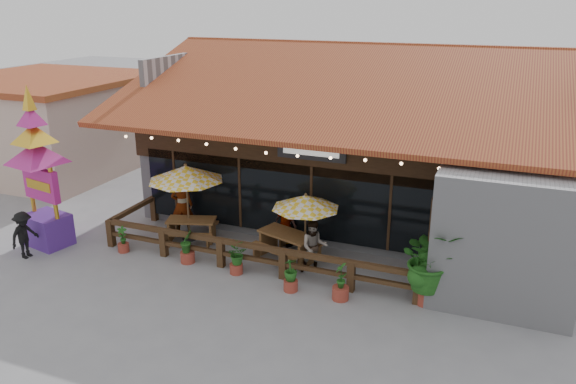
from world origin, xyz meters
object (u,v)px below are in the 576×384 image
at_px(umbrella_left, 186,173).
at_px(picnic_table_right, 287,241).
at_px(pedestrian, 24,235).
at_px(picnic_table_left, 192,226).
at_px(tropical_plant, 430,261).
at_px(thai_sign_tower, 37,157).
at_px(umbrella_right, 306,202).

height_order(umbrella_left, picnic_table_right, umbrella_left).
bearing_deg(pedestrian, picnic_table_left, -52.44).
bearing_deg(tropical_plant, thai_sign_tower, -176.43).
distance_m(umbrella_right, tropical_plant, 4.09).
height_order(umbrella_left, tropical_plant, umbrella_left).
distance_m(picnic_table_right, thai_sign_tower, 8.19).
relative_size(picnic_table_right, pedestrian, 1.45).
bearing_deg(tropical_plant, picnic_table_right, 165.61).
relative_size(umbrella_left, tropical_plant, 1.29).
height_order(picnic_table_left, picnic_table_right, picnic_table_right).
bearing_deg(umbrella_left, picnic_table_right, -2.59).
bearing_deg(tropical_plant, pedestrian, -171.57).
bearing_deg(picnic_table_left, picnic_table_right, -1.76).
xyz_separation_m(thai_sign_tower, tropical_plant, (12.02, 0.75, -1.72)).
bearing_deg(umbrella_right, picnic_table_right, -172.47).
xyz_separation_m(umbrella_right, picnic_table_left, (-3.99, 0.03, -1.40)).
bearing_deg(picnic_table_right, umbrella_left, 177.41).
bearing_deg(thai_sign_tower, tropical_plant, 3.57).
xyz_separation_m(picnic_table_left, picnic_table_right, (3.44, -0.11, 0.06)).
xyz_separation_m(tropical_plant, pedestrian, (-11.93, -1.77, -0.48)).
height_order(umbrella_right, thai_sign_tower, thai_sign_tower).
xyz_separation_m(picnic_table_left, pedestrian, (-4.09, -3.00, 0.24)).
height_order(umbrella_right, picnic_table_right, umbrella_right).
height_order(umbrella_right, pedestrian, umbrella_right).
bearing_deg(picnic_table_right, pedestrian, -158.93).
xyz_separation_m(umbrella_left, picnic_table_left, (0.13, -0.06, -1.78)).
height_order(umbrella_right, tropical_plant, umbrella_right).
distance_m(picnic_table_left, picnic_table_right, 3.44).
bearing_deg(umbrella_left, pedestrian, -142.29).
distance_m(umbrella_left, tropical_plant, 8.15).
relative_size(picnic_table_left, thai_sign_tower, 0.34).
bearing_deg(pedestrian, thai_sign_tower, 5.82).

